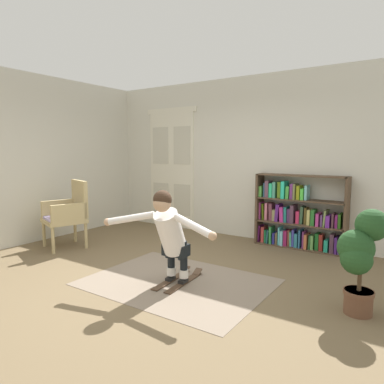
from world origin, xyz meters
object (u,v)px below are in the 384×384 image
(person_skier, at_px, (169,231))
(potted_plant, at_px, (359,253))
(bookshelf, at_px, (296,217))
(skis_pair, at_px, (179,280))
(wicker_chair, at_px, (68,212))

(person_skier, bearing_deg, potted_plant, 14.56)
(bookshelf, distance_m, potted_plant, 2.34)
(skis_pair, xyz_separation_m, person_skier, (0.02, -0.20, 0.65))
(bookshelf, height_order, wicker_chair, bookshelf)
(potted_plant, relative_size, person_skier, 0.71)
(wicker_chair, relative_size, potted_plant, 1.06)
(wicker_chair, distance_m, skis_pair, 2.50)
(wicker_chair, height_order, skis_pair, wicker_chair)
(potted_plant, bearing_deg, wicker_chair, -179.26)
(bookshelf, height_order, potted_plant, bookshelf)
(potted_plant, bearing_deg, bookshelf, 121.66)
(person_skier, bearing_deg, bookshelf, 74.31)
(bookshelf, height_order, skis_pair, bookshelf)
(bookshelf, xyz_separation_m, wicker_chair, (-3.14, -2.05, 0.06))
(wicker_chair, xyz_separation_m, person_skier, (2.44, -0.45, 0.09))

